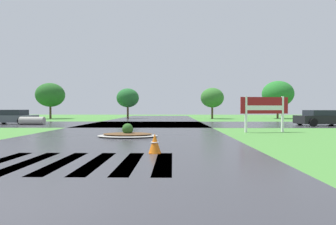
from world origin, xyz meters
name	(u,v)px	position (x,y,z in m)	size (l,w,h in m)	color
asphalt_roadway	(123,137)	(0.00, 10.00, 0.00)	(10.83, 80.00, 0.01)	#35353A
asphalt_cross_road	(146,124)	(0.00, 21.27, 0.00)	(90.00, 9.75, 0.01)	#35353A
crosswalk_stripes	(79,163)	(0.00, 3.53, 0.00)	(4.95, 3.10, 0.01)	white
estate_billboard	(264,107)	(8.05, 12.93, 1.51)	(3.01, 0.57, 2.18)	white
median_island	(128,134)	(0.20, 10.11, 0.13)	(3.05, 1.93, 0.68)	#9E9B93
car_silver_hatch	(13,117)	(-12.37, 21.26, 0.61)	(4.35, 2.21, 1.32)	#4C545B
car_dark_suv	(322,118)	(15.04, 19.37, 0.62)	(4.37, 2.46, 1.30)	black
drainage_pipe_stack	(32,121)	(-9.98, 20.20, 0.35)	(2.13, 0.71, 0.70)	#9E9B93
traffic_cone	(155,144)	(1.92, 5.08, 0.31)	(0.41, 0.41, 0.64)	orange
background_treeline	(178,95)	(3.20, 35.11, 3.30)	(36.59, 5.22, 5.40)	#4C3823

